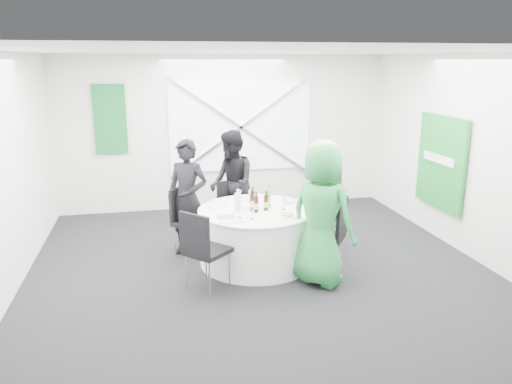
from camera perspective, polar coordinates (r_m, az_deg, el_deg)
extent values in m
plane|color=black|center=(6.75, 0.36, -8.66)|extent=(6.00, 6.00, 0.00)
plane|color=white|center=(6.19, 0.40, 15.84)|extent=(6.00, 6.00, 0.00)
plane|color=silver|center=(9.23, -3.65, 6.78)|extent=(6.00, 0.00, 6.00)
plane|color=silver|center=(3.57, 10.86, -6.71)|extent=(6.00, 0.00, 6.00)
plane|color=silver|center=(6.40, -26.86, 1.57)|extent=(0.00, 6.00, 6.00)
plane|color=silver|center=(7.55, 23.27, 3.78)|extent=(0.00, 6.00, 6.00)
cube|color=white|center=(9.23, -1.77, 7.42)|extent=(2.60, 0.03, 1.60)
cube|color=silver|center=(9.19, -1.72, 7.39)|extent=(2.63, 0.05, 1.84)
cube|color=silver|center=(9.19, -1.72, 7.39)|extent=(2.63, 0.05, 1.84)
cube|color=#125E26|center=(9.07, -16.35, 7.98)|extent=(0.55, 0.04, 1.20)
cube|color=#177F27|center=(8.04, 20.35, 3.22)|extent=(0.05, 1.20, 1.40)
cylinder|color=silver|center=(6.80, 0.00, -5.14)|extent=(1.52, 1.52, 0.74)
cylinder|color=silver|center=(6.68, 0.00, -2.07)|extent=(1.56, 1.56, 0.02)
cube|color=black|center=(7.72, -2.71, -2.25)|extent=(0.45, 0.45, 0.05)
cube|color=black|center=(7.83, -3.15, -0.22)|extent=(0.38, 0.09, 0.43)
cylinder|color=silver|center=(7.98, -1.94, -3.34)|extent=(0.02, 0.02, 0.41)
cylinder|color=silver|center=(7.89, -4.16, -3.59)|extent=(0.02, 0.02, 0.41)
cylinder|color=silver|center=(7.69, -1.18, -4.05)|extent=(0.02, 0.02, 0.41)
cylinder|color=silver|center=(7.60, -3.48, -4.31)|extent=(0.02, 0.02, 0.41)
cube|color=black|center=(7.15, -7.42, -3.45)|extent=(0.60, 0.60, 0.05)
cube|color=black|center=(7.17, -8.95, -1.29)|extent=(0.26, 0.37, 0.46)
cylinder|color=silver|center=(7.45, -7.93, -4.67)|extent=(0.02, 0.02, 0.44)
cylinder|color=silver|center=(7.16, -9.26, -5.53)|extent=(0.02, 0.02, 0.44)
cylinder|color=silver|center=(7.30, -5.50, -5.01)|extent=(0.02, 0.02, 0.44)
cylinder|color=silver|center=(7.01, -6.75, -5.91)|extent=(0.02, 0.02, 0.44)
cube|color=black|center=(7.40, 6.76, -2.84)|extent=(0.56, 0.56, 0.05)
cube|color=black|center=(7.46, 7.99, -0.69)|extent=(0.20, 0.39, 0.46)
cylinder|color=silver|center=(7.46, 8.59, -4.68)|extent=(0.02, 0.02, 0.44)
cylinder|color=silver|center=(7.70, 6.81, -3.99)|extent=(0.02, 0.02, 0.44)
cylinder|color=silver|center=(7.24, 6.59, -5.23)|extent=(0.02, 0.02, 0.44)
cylinder|color=silver|center=(7.49, 4.83, -4.50)|extent=(0.02, 0.02, 0.44)
cube|color=black|center=(6.46, 7.79, -5.16)|extent=(0.65, 0.65, 0.06)
cube|color=black|center=(6.32, 9.81, -3.05)|extent=(0.29, 0.39, 0.50)
cylinder|color=silver|center=(6.34, 8.89, -8.12)|extent=(0.02, 0.02, 0.48)
cylinder|color=silver|center=(6.68, 9.71, -6.94)|extent=(0.02, 0.02, 0.48)
cylinder|color=silver|center=(6.43, 5.62, -7.66)|extent=(0.02, 0.02, 0.48)
cylinder|color=silver|center=(6.77, 6.60, -6.52)|extent=(0.02, 0.02, 0.48)
cube|color=black|center=(6.01, -5.59, -6.73)|extent=(0.65, 0.65, 0.05)
cube|color=black|center=(5.76, -7.07, -4.85)|extent=(0.33, 0.35, 0.49)
cylinder|color=silver|center=(6.10, -8.01, -9.09)|extent=(0.02, 0.02, 0.47)
cylinder|color=silver|center=(5.87, -5.32, -9.98)|extent=(0.02, 0.02, 0.47)
cylinder|color=silver|center=(6.35, -5.71, -8.02)|extent=(0.02, 0.02, 0.47)
cylinder|color=silver|center=(6.13, -3.06, -8.82)|extent=(0.02, 0.02, 0.47)
imported|color=black|center=(7.03, -7.82, -0.70)|extent=(0.72, 0.65, 1.65)
imported|color=black|center=(7.76, -2.80, 0.94)|extent=(0.53, 0.85, 1.66)
imported|color=tan|center=(7.28, 7.54, -0.33)|extent=(1.14, 0.80, 1.61)
imported|color=#24843C|center=(6.08, 7.51, -2.67)|extent=(0.97, 1.02, 1.75)
cylinder|color=white|center=(7.15, -1.33, -0.78)|extent=(0.29, 0.29, 0.01)
cylinder|color=white|center=(6.84, -4.32, -1.55)|extent=(0.28, 0.28, 0.01)
cylinder|color=white|center=(6.97, 3.75, -1.22)|extent=(0.25, 0.25, 0.01)
cylinder|color=#98AD5D|center=(6.97, 3.75, -1.06)|extent=(0.17, 0.17, 0.02)
cylinder|color=white|center=(6.40, 3.62, -2.69)|extent=(0.26, 0.26, 0.01)
cylinder|color=#98AD5D|center=(6.39, 3.63, -2.52)|extent=(0.17, 0.17, 0.02)
cylinder|color=white|center=(6.20, -3.07, -3.26)|extent=(0.28, 0.28, 0.01)
cube|color=silver|center=(6.30, -3.57, -2.64)|extent=(0.21, 0.15, 0.05)
cylinder|color=#341E09|center=(6.67, -0.46, -1.09)|extent=(0.06, 0.06, 0.20)
cylinder|color=#341E09|center=(6.64, -0.47, -0.01)|extent=(0.02, 0.02, 0.06)
cylinder|color=#D6C171|center=(6.68, -0.46, -1.26)|extent=(0.06, 0.06, 0.07)
cylinder|color=#341E09|center=(6.77, -0.40, -0.80)|extent=(0.06, 0.06, 0.22)
cylinder|color=#341E09|center=(6.73, -0.40, 0.33)|extent=(0.02, 0.02, 0.06)
cylinder|color=#D6C171|center=(6.77, -0.40, -0.98)|extent=(0.06, 0.06, 0.08)
cylinder|color=#341E09|center=(6.61, 1.15, -1.24)|extent=(0.06, 0.06, 0.21)
cylinder|color=#341E09|center=(6.57, 1.16, -0.12)|extent=(0.02, 0.02, 0.06)
cylinder|color=#D6C171|center=(6.61, 1.15, -1.41)|extent=(0.06, 0.06, 0.07)
cylinder|color=#341E09|center=(6.51, 0.02, -1.42)|extent=(0.06, 0.06, 0.22)
cylinder|color=#341E09|center=(6.48, 0.02, -0.25)|extent=(0.02, 0.02, 0.06)
cylinder|color=#D6C171|center=(6.52, 0.02, -1.60)|extent=(0.06, 0.06, 0.08)
cylinder|color=green|center=(6.74, 1.42, -0.69)|extent=(0.08, 0.08, 0.26)
cylinder|color=green|center=(6.70, 1.43, 0.62)|extent=(0.03, 0.03, 0.06)
cylinder|color=#D6C171|center=(6.75, 1.42, -0.90)|extent=(0.08, 0.08, 0.09)
cylinder|color=silver|center=(6.56, -2.10, -1.20)|extent=(0.08, 0.08, 0.24)
cylinder|color=silver|center=(6.52, -2.12, 0.09)|extent=(0.03, 0.03, 0.06)
cylinder|color=#D6C171|center=(6.56, -2.10, -1.40)|extent=(0.08, 0.08, 0.09)
cylinder|color=white|center=(7.02, -1.92, -1.13)|extent=(0.06, 0.06, 0.00)
cylinder|color=white|center=(7.00, -1.93, -0.72)|extent=(0.01, 0.01, 0.10)
cone|color=white|center=(6.98, -1.93, -0.12)|extent=(0.07, 0.07, 0.08)
cylinder|color=white|center=(7.01, -0.64, -1.13)|extent=(0.06, 0.06, 0.00)
cylinder|color=white|center=(7.00, -0.64, -0.72)|extent=(0.01, 0.01, 0.10)
cone|color=white|center=(6.98, -0.64, -0.12)|extent=(0.07, 0.07, 0.08)
cylinder|color=white|center=(6.27, -0.53, -3.10)|extent=(0.06, 0.06, 0.00)
cylinder|color=white|center=(6.25, -0.53, -2.64)|extent=(0.01, 0.01, 0.10)
cone|color=white|center=(6.23, -0.53, -1.98)|extent=(0.07, 0.07, 0.08)
cylinder|color=white|center=(6.33, -1.92, -2.91)|extent=(0.06, 0.06, 0.00)
cylinder|color=white|center=(6.32, -1.92, -2.47)|extent=(0.01, 0.01, 0.10)
cone|color=white|center=(6.30, -1.93, -1.81)|extent=(0.07, 0.07, 0.08)
cylinder|color=white|center=(6.68, 3.21, -1.99)|extent=(0.06, 0.06, 0.00)
cylinder|color=white|center=(6.66, 3.22, -1.56)|extent=(0.01, 0.01, 0.10)
cone|color=white|center=(6.64, 3.23, -0.93)|extent=(0.07, 0.07, 0.08)
cube|color=silver|center=(6.97, 4.09, -1.27)|extent=(0.10, 0.13, 0.01)
cube|color=silver|center=(7.12, 2.76, -0.89)|extent=(0.08, 0.14, 0.01)
cube|color=silver|center=(6.29, 3.67, -3.05)|extent=(0.11, 0.12, 0.01)
cube|color=silver|center=(6.59, 4.92, -2.23)|extent=(0.11, 0.12, 0.01)
cube|color=silver|center=(6.34, -4.03, -2.92)|extent=(0.12, 0.12, 0.01)
cube|color=silver|center=(6.15, -1.71, -3.44)|extent=(0.11, 0.12, 0.01)
cube|color=silver|center=(7.22, 0.53, -0.65)|extent=(0.15, 0.02, 0.01)
cube|color=silver|center=(7.18, -1.96, -0.76)|extent=(0.15, 0.03, 0.01)
cube|color=silver|center=(7.00, -3.90, -1.20)|extent=(0.09, 0.14, 0.01)
cube|color=silver|center=(6.70, -4.93, -1.95)|extent=(0.09, 0.14, 0.01)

